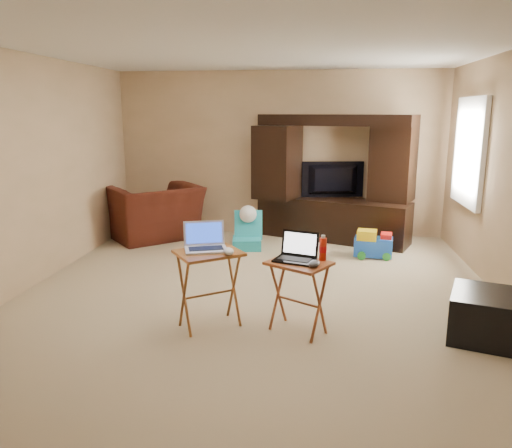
# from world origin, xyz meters

# --- Properties ---
(floor) EXTENTS (5.50, 5.50, 0.00)m
(floor) POSITION_xyz_m (0.00, 0.00, 0.00)
(floor) COLOR tan
(floor) RESTS_ON ground
(ceiling) EXTENTS (5.50, 5.50, 0.00)m
(ceiling) POSITION_xyz_m (0.00, 0.00, 2.50)
(ceiling) COLOR silver
(ceiling) RESTS_ON ground
(wall_back) EXTENTS (5.00, 0.00, 5.00)m
(wall_back) POSITION_xyz_m (0.00, 2.75, 1.25)
(wall_back) COLOR tan
(wall_back) RESTS_ON ground
(wall_front) EXTENTS (5.00, 0.00, 5.00)m
(wall_front) POSITION_xyz_m (0.00, -2.75, 1.25)
(wall_front) COLOR tan
(wall_front) RESTS_ON ground
(wall_left) EXTENTS (0.00, 5.50, 5.50)m
(wall_left) POSITION_xyz_m (-2.50, 0.00, 1.25)
(wall_left) COLOR tan
(wall_left) RESTS_ON ground
(window_pane) EXTENTS (0.00, 1.20, 1.20)m
(window_pane) POSITION_xyz_m (2.48, 1.55, 1.40)
(window_pane) COLOR white
(window_pane) RESTS_ON ground
(window_frame) EXTENTS (0.06, 1.14, 1.34)m
(window_frame) POSITION_xyz_m (2.46, 1.55, 1.40)
(window_frame) COLOR white
(window_frame) RESTS_ON ground
(entertainment_center) EXTENTS (2.31, 1.37, 1.85)m
(entertainment_center) POSITION_xyz_m (0.83, 2.44, 0.93)
(entertainment_center) COLOR black
(entertainment_center) RESTS_ON floor
(television) EXTENTS (0.95, 0.27, 0.54)m
(television) POSITION_xyz_m (0.83, 2.54, 0.89)
(television) COLOR black
(television) RESTS_ON entertainment_center
(recliner) EXTENTS (1.66, 1.64, 0.81)m
(recliner) POSITION_xyz_m (-1.85, 2.16, 0.41)
(recliner) COLOR #44170E
(recliner) RESTS_ON floor
(child_rocker) EXTENTS (0.46, 0.50, 0.53)m
(child_rocker) POSITION_xyz_m (-0.37, 1.75, 0.26)
(child_rocker) COLOR teal
(child_rocker) RESTS_ON floor
(plush_toy) EXTENTS (0.32, 0.27, 0.36)m
(plush_toy) POSITION_xyz_m (-0.78, 1.38, 0.18)
(plush_toy) COLOR red
(plush_toy) RESTS_ON floor
(push_toy) EXTENTS (0.55, 0.43, 0.37)m
(push_toy) POSITION_xyz_m (1.35, 1.53, 0.19)
(push_toy) COLOR blue
(push_toy) RESTS_ON floor
(ottoman) EXTENTS (0.79, 0.79, 0.40)m
(ottoman) POSITION_xyz_m (2.07, -0.84, 0.20)
(ottoman) COLOR black
(ottoman) RESTS_ON floor
(tray_table_left) EXTENTS (0.69, 0.66, 0.70)m
(tray_table_left) POSITION_xyz_m (-0.33, -0.88, 0.35)
(tray_table_left) COLOR #9A5125
(tray_table_left) RESTS_ON floor
(tray_table_right) EXTENTS (0.62, 0.59, 0.64)m
(tray_table_right) POSITION_xyz_m (0.46, -0.90, 0.32)
(tray_table_right) COLOR brown
(tray_table_right) RESTS_ON floor
(laptop_left) EXTENTS (0.44, 0.40, 0.24)m
(laptop_left) POSITION_xyz_m (-0.36, -0.85, 0.82)
(laptop_left) COLOR silver
(laptop_left) RESTS_ON tray_table_left
(laptop_right) EXTENTS (0.40, 0.36, 0.24)m
(laptop_right) POSITION_xyz_m (0.42, -0.88, 0.76)
(laptop_right) COLOR black
(laptop_right) RESTS_ON tray_table_right
(mouse_left) EXTENTS (0.13, 0.16, 0.06)m
(mouse_left) POSITION_xyz_m (-0.14, -0.95, 0.73)
(mouse_left) COLOR silver
(mouse_left) RESTS_ON tray_table_left
(mouse_right) EXTENTS (0.13, 0.15, 0.05)m
(mouse_right) POSITION_xyz_m (0.59, -1.02, 0.66)
(mouse_right) COLOR #45454A
(mouse_right) RESTS_ON tray_table_right
(water_bottle) EXTENTS (0.06, 0.06, 0.20)m
(water_bottle) POSITION_xyz_m (0.66, -0.82, 0.73)
(water_bottle) COLOR red
(water_bottle) RESTS_ON tray_table_right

